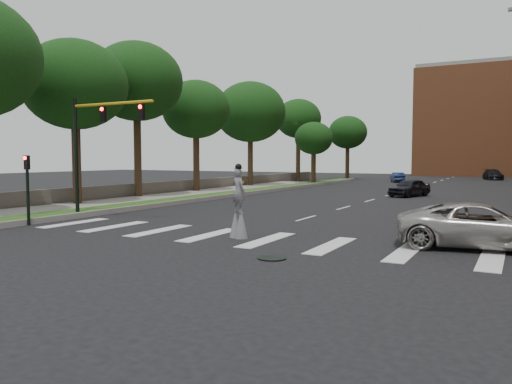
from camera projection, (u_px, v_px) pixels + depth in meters
The scene contains 21 objects.
ground_plane at pixel (224, 241), 18.60m from camera, with size 160.00×160.00×0.00m, color black.
grass_median at pixel (234, 193), 41.60m from camera, with size 2.00×60.00×0.25m, color #244E16.
median_curb at pixel (245, 194), 41.10m from camera, with size 0.20×60.00×0.28m, color gray.
sidewalk_left at pixel (122, 202), 34.23m from camera, with size 4.00×60.00×0.18m, color gray.
stone_wall at pixel (194, 185), 45.93m from camera, with size 0.50×56.00×1.10m, color #58534C.
manhole at pixel (272, 258), 15.43m from camera, with size 0.90×0.90×0.04m, color black.
building_backdrop at pixel (500, 122), 83.67m from camera, with size 26.00×14.00×18.00m, color #AB5E35.
traffic_signal at pixel (93, 137), 25.57m from camera, with size 5.30×0.23×6.20m.
secondary_signal at pixel (28, 183), 22.89m from camera, with size 0.25×0.21×3.23m.
stilt_performer at pixel (239, 209), 19.34m from camera, with size 0.82×0.63×2.90m.
suv_crossing at pixel (482, 226), 17.12m from camera, with size 2.60×5.64×1.57m, color #A4A19B.
car_near at pixel (409, 188), 39.79m from camera, with size 1.69×4.20×1.43m, color black.
car_mid at pixel (397, 177), 62.70m from camera, with size 1.30×3.74×1.23m, color navy.
car_far at pixel (493, 174), 69.48m from camera, with size 2.05×5.05×1.47m, color black.
tree_1 at pixel (75, 85), 31.78m from camera, with size 6.72×6.72×10.62m.
tree_2 at pixel (136, 82), 37.41m from camera, with size 6.96×6.96×11.78m.
tree_3 at pixel (196, 110), 43.91m from camera, with size 6.01×6.01×9.91m.
tree_4 at pixel (250, 112), 52.46m from camera, with size 7.47×7.47×11.06m.
tree_5 at pixel (298, 119), 64.16m from camera, with size 5.90×5.90×10.61m.
tree_6 at pixel (314, 139), 57.24m from camera, with size 4.40×4.40×7.19m.
tree_7 at pixel (348, 133), 70.14m from camera, with size 5.42×5.42×8.94m.
Camera 1 is at (9.79, -15.66, 3.14)m, focal length 35.00 mm.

